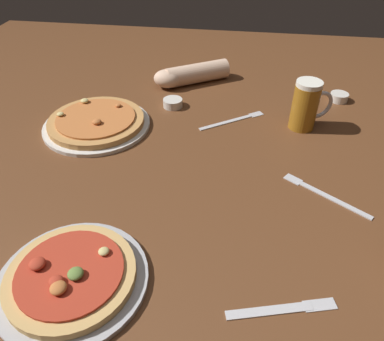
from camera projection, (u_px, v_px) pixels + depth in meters
name	position (u px, v px, depth m)	size (l,w,h in m)	color
ground_plane	(192.00, 181.00, 0.98)	(2.40, 2.40, 0.03)	brown
pizza_plate_near	(71.00, 277.00, 0.70)	(0.29, 0.29, 0.05)	#B2B2B7
pizza_plate_far	(96.00, 122.00, 1.15)	(0.33, 0.33, 0.05)	silver
beer_mug_dark	(306.00, 105.00, 1.11)	(0.13, 0.09, 0.15)	#9E6619
ramekin_sauce	(173.00, 103.00, 1.25)	(0.07, 0.07, 0.03)	silver
ramekin_butter	(339.00, 97.00, 1.29)	(0.06, 0.06, 0.03)	silver
fork_left	(324.00, 194.00, 0.91)	(0.20, 0.15, 0.01)	silver
knife_right	(282.00, 309.00, 0.67)	(0.20, 0.07, 0.01)	silver
fork_spare	(234.00, 120.00, 1.19)	(0.20, 0.15, 0.01)	silver
diner_arm	(189.00, 75.00, 1.38)	(0.28, 0.20, 0.07)	beige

